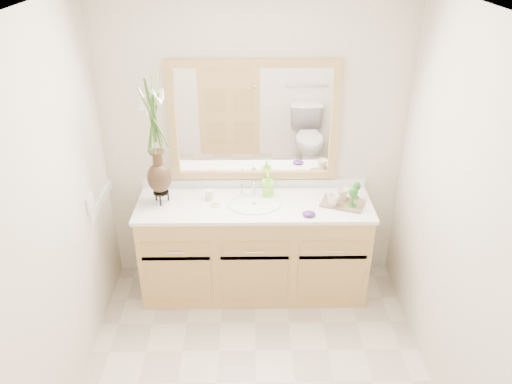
{
  "coord_description": "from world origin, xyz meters",
  "views": [
    {
      "loc": [
        -0.03,
        -2.38,
        2.76
      ],
      "look_at": [
        0.01,
        0.65,
        1.13
      ],
      "focal_mm": 35.0,
      "sensor_mm": 36.0,
      "label": 1
    }
  ],
  "objects_px": {
    "tumbler": "(209,195)",
    "tray": "(342,203)",
    "flower_vase": "(154,129)",
    "soap_bottle": "(268,185)"
  },
  "relations": [
    {
      "from": "flower_vase",
      "to": "soap_bottle",
      "type": "xyz_separation_m",
      "value": [
        0.83,
        0.11,
        -0.53
      ]
    },
    {
      "from": "tumbler",
      "to": "tray",
      "type": "xyz_separation_m",
      "value": [
        1.04,
        -0.09,
        -0.03
      ]
    },
    {
      "from": "soap_bottle",
      "to": "tray",
      "type": "bearing_deg",
      "value": -17.69
    },
    {
      "from": "flower_vase",
      "to": "soap_bottle",
      "type": "height_order",
      "value": "flower_vase"
    },
    {
      "from": "tumbler",
      "to": "soap_bottle",
      "type": "relative_size",
      "value": 0.49
    },
    {
      "from": "flower_vase",
      "to": "tumbler",
      "type": "bearing_deg",
      "value": 6.54
    },
    {
      "from": "tumbler",
      "to": "tray",
      "type": "distance_m",
      "value": 1.05
    },
    {
      "from": "tumbler",
      "to": "tray",
      "type": "relative_size",
      "value": 0.26
    },
    {
      "from": "tumbler",
      "to": "soap_bottle",
      "type": "height_order",
      "value": "soap_bottle"
    },
    {
      "from": "flower_vase",
      "to": "tray",
      "type": "relative_size",
      "value": 2.82
    }
  ]
}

